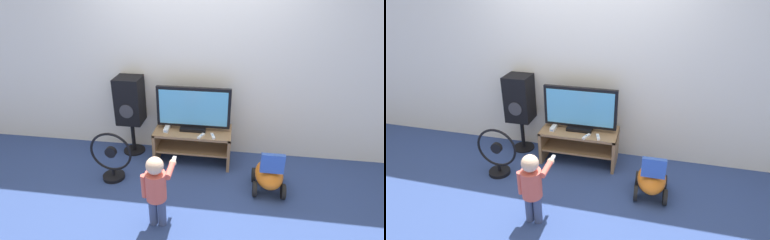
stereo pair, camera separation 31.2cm
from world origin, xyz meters
The scene contains 11 objects.
ground_plane centered at (0.00, 0.00, 0.00)m, with size 16.00×16.00×0.00m, color navy.
wall_back centered at (0.00, 0.53, 1.30)m, with size 10.00×0.06×2.60m.
tv_stand centered at (0.00, 0.22, 0.29)m, with size 0.95×0.45×0.44m.
television centered at (0.00, 0.24, 0.70)m, with size 0.90×0.20×0.55m.
game_console centered at (-0.32, 0.17, 0.46)m, with size 0.06×0.18×0.04m.
remote_primary centered at (0.26, 0.08, 0.45)m, with size 0.07×0.13×0.03m.
remote_secondary centered at (0.12, 0.06, 0.45)m, with size 0.08×0.13×0.03m.
child centered at (-0.17, -0.92, 0.44)m, with size 0.28×0.43×0.74m.
speaker_tower centered at (-0.82, 0.32, 0.71)m, with size 0.32×0.32×1.04m.
floor_fan centered at (-0.87, -0.30, 0.27)m, with size 0.49×0.26×0.60m.
ride_on_toy centered at (0.91, -0.26, 0.20)m, with size 0.34×0.47×0.53m.
Camera 1 is at (0.47, -3.04, 2.14)m, focal length 28.00 mm.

